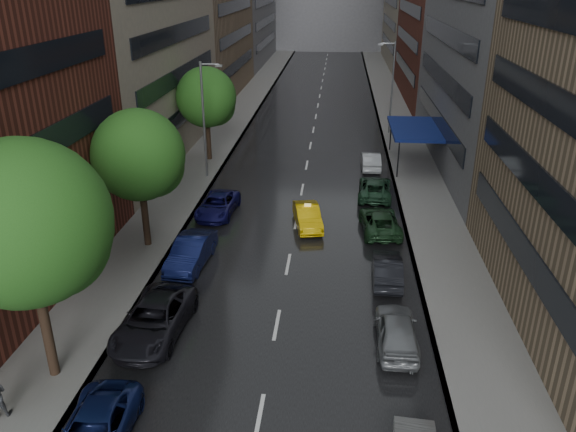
# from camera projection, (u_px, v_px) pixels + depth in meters

# --- Properties ---
(road) EXTENTS (14.00, 140.00, 0.01)m
(road) POSITION_uv_depth(u_px,v_px,m) (315.00, 121.00, 62.80)
(road) COLOR black
(road) RESTS_ON ground
(sidewalk_left) EXTENTS (4.00, 140.00, 0.15)m
(sidewalk_left) POSITION_uv_depth(u_px,v_px,m) (236.00, 118.00, 63.51)
(sidewalk_left) COLOR gray
(sidewalk_left) RESTS_ON ground
(sidewalk_right) EXTENTS (4.00, 140.00, 0.15)m
(sidewalk_right) POSITION_uv_depth(u_px,v_px,m) (396.00, 122.00, 62.04)
(sidewalk_right) COLOR gray
(sidewalk_right) RESTS_ON ground
(tree_near) EXTENTS (6.25, 6.25, 9.96)m
(tree_near) POSITION_uv_depth(u_px,v_px,m) (25.00, 223.00, 20.19)
(tree_near) COLOR #382619
(tree_near) RESTS_ON ground
(tree_mid) EXTENTS (5.23, 5.23, 8.34)m
(tree_mid) POSITION_uv_depth(u_px,v_px,m) (139.00, 155.00, 31.55)
(tree_mid) COLOR #382619
(tree_mid) RESTS_ON ground
(tree_far) EXTENTS (5.08, 5.08, 8.10)m
(tree_far) POSITION_uv_depth(u_px,v_px,m) (206.00, 97.00, 47.23)
(tree_far) COLOR #382619
(tree_far) RESTS_ON ground
(taxi) EXTENTS (2.31, 4.50, 1.41)m
(taxi) POSITION_uv_depth(u_px,v_px,m) (308.00, 216.00, 36.19)
(taxi) COLOR #DFB10B
(taxi) RESTS_ON ground
(parked_cars_left) EXTENTS (2.98, 25.65, 1.61)m
(parked_cars_left) POSITION_uv_depth(u_px,v_px,m) (173.00, 287.00, 27.97)
(parked_cars_left) COLOR #0E1742
(parked_cars_left) RESTS_ON ground
(parked_cars_right) EXTENTS (2.67, 36.00, 1.52)m
(parked_cars_right) POSITION_uv_depth(u_px,v_px,m) (382.00, 233.00, 33.88)
(parked_cars_right) COLOR #BBBBBB
(parked_cars_right) RESTS_ON ground
(street_lamp_left) EXTENTS (1.74, 0.22, 9.00)m
(street_lamp_left) POSITION_uv_depth(u_px,v_px,m) (205.00, 118.00, 43.21)
(street_lamp_left) COLOR gray
(street_lamp_left) RESTS_ON sidewalk_left
(street_lamp_right) EXTENTS (1.74, 0.22, 9.00)m
(street_lamp_right) POSITION_uv_depth(u_px,v_px,m) (391.00, 86.00, 55.66)
(street_lamp_right) COLOR gray
(street_lamp_right) RESTS_ON sidewalk_right
(awning) EXTENTS (4.00, 8.00, 3.12)m
(awning) POSITION_uv_depth(u_px,v_px,m) (415.00, 129.00, 47.11)
(awning) COLOR navy
(awning) RESTS_ON sidewalk_right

